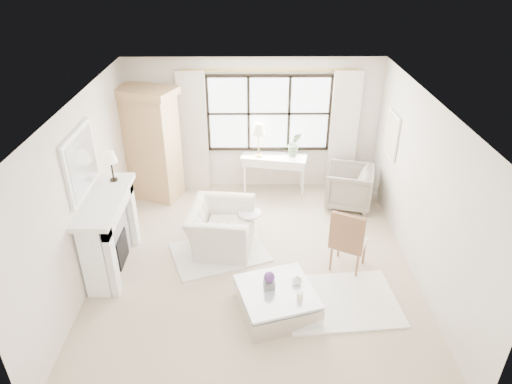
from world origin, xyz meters
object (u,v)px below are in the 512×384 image
(club_armchair, at_px, (221,228))
(armoire, at_px, (151,144))
(console_table, at_px, (274,174))
(coffee_table, at_px, (277,301))

(club_armchair, bearing_deg, armoire, 46.27)
(console_table, xyz_separation_m, coffee_table, (-0.10, -3.51, -0.22))
(console_table, distance_m, club_armchair, 2.17)
(coffee_table, bearing_deg, armoire, 107.97)
(club_armchair, height_order, coffee_table, club_armchair)
(armoire, relative_size, coffee_table, 1.80)
(console_table, bearing_deg, armoire, -165.66)
(armoire, xyz_separation_m, console_table, (2.41, 0.14, -0.74))
(console_table, distance_m, coffee_table, 3.52)
(armoire, bearing_deg, console_table, 24.58)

